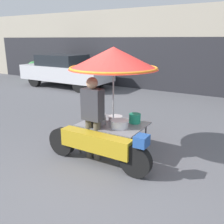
# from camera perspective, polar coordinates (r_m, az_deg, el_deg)

# --- Properties ---
(ground_plane) EXTENTS (36.00, 36.00, 0.00)m
(ground_plane) POSITION_cam_1_polar(r_m,az_deg,el_deg) (4.27, -4.18, -14.69)
(ground_plane) COLOR #56565B
(shopfront_building) EXTENTS (28.00, 2.06, 3.50)m
(shopfront_building) POSITION_cam_1_polar(r_m,az_deg,el_deg) (11.59, 20.91, 13.05)
(shopfront_building) COLOR #B2A893
(shopfront_building) RESTS_ON ground
(vendor_motorcycle_cart) EXTENTS (2.14, 1.66, 2.07)m
(vendor_motorcycle_cart) POSITION_cam_1_polar(r_m,az_deg,el_deg) (4.61, -0.12, 8.33)
(vendor_motorcycle_cart) COLOR black
(vendor_motorcycle_cart) RESTS_ON ground
(vendor_person) EXTENTS (0.38, 0.22, 1.56)m
(vendor_person) POSITION_cam_1_polar(r_m,az_deg,el_deg) (4.59, -4.42, -0.59)
(vendor_person) COLOR #4C473D
(vendor_person) RESTS_ON ground
(parked_car) EXTENTS (4.37, 1.74, 1.50)m
(parked_car) POSITION_cam_1_polar(r_m,az_deg,el_deg) (12.10, -10.62, 9.38)
(parked_car) COLOR black
(parked_car) RESTS_ON ground
(potted_plant) EXTENTS (0.84, 0.84, 1.01)m
(potted_plant) POSITION_cam_1_polar(r_m,az_deg,el_deg) (14.88, -17.29, 9.31)
(potted_plant) COLOR gray
(potted_plant) RESTS_ON ground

